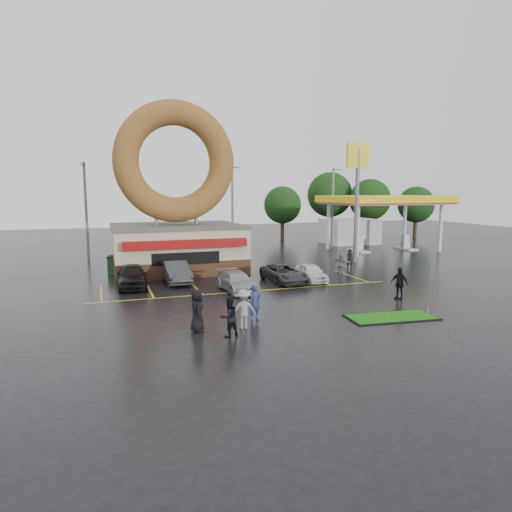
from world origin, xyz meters
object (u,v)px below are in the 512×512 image
object	(u,v)px
person_blue	(255,303)
donut_shop	(176,215)
dumpster	(121,265)
car_grey	(284,273)
streetlight_left	(86,209)
putting_green	(392,317)
car_silver	(237,281)
gas_station	(368,215)
streetlight_right	(333,205)
streetlight_mid	(233,207)
car_dgrey	(176,272)
shell_sign	(357,180)
person_cameraman	(399,283)
car_white	(311,273)
car_black	(132,276)

from	to	relation	value
person_blue	donut_shop	bearing A→B (deg)	74.31
dumpster	car_grey	bearing A→B (deg)	-23.61
streetlight_left	putting_green	xyz separation A→B (m)	(15.01, -24.76, -4.75)
car_silver	donut_shop	bearing A→B (deg)	99.73
dumpster	putting_green	xyz separation A→B (m)	(12.51, -17.64, -0.61)
gas_station	streetlight_right	bearing A→B (deg)	166.25
streetlight_mid	car_dgrey	world-z (taller)	streetlight_mid
streetlight_mid	car_silver	xyz separation A→B (m)	(-4.70, -17.15, -4.16)
shell_sign	person_cameraman	world-z (taller)	shell_sign
putting_green	car_grey	bearing A→B (deg)	99.51
shell_sign	car_white	size ratio (longest dim) A/B	2.88
car_white	dumpster	bearing A→B (deg)	153.54
person_cameraman	dumpster	bearing A→B (deg)	-156.09
gas_station	car_black	distance (m)	30.44
donut_shop	gas_station	world-z (taller)	donut_shop
car_dgrey	streetlight_left	bearing A→B (deg)	115.47
shell_sign	car_black	xyz separation A→B (m)	(-20.00, -4.82, -6.60)
streetlight_right	streetlight_mid	bearing A→B (deg)	-175.24
streetlight_left	car_white	distance (m)	21.67
putting_green	donut_shop	bearing A→B (deg)	114.21
car_silver	dumpster	size ratio (longest dim) A/B	2.40
gas_station	car_silver	size ratio (longest dim) A/B	3.16
gas_station	car_dgrey	xyz separation A→B (m)	(-23.96, -13.10, -2.94)
streetlight_mid	car_grey	world-z (taller)	streetlight_mid
donut_shop	putting_green	size ratio (longest dim) A/B	2.84
donut_shop	shell_sign	bearing A→B (deg)	-3.47
streetlight_left	person_blue	world-z (taller)	streetlight_left
car_black	person_cameraman	bearing A→B (deg)	-28.08
streetlight_right	person_cameraman	world-z (taller)	streetlight_right
shell_sign	person_blue	xyz separation A→B (m)	(-14.74, -15.00, -6.46)
shell_sign	streetlight_mid	world-z (taller)	shell_sign
gas_station	dumpster	bearing A→B (deg)	-163.51
streetlight_mid	person_cameraman	bearing A→B (deg)	-80.19
car_dgrey	car_white	world-z (taller)	car_dgrey
streetlight_right	gas_station	bearing A→B (deg)	-13.75
car_silver	streetlight_right	bearing A→B (deg)	43.08
shell_sign	car_dgrey	bearing A→B (deg)	-166.21
shell_sign	car_dgrey	xyz separation A→B (m)	(-16.96, -4.16, -6.62)
streetlight_right	person_blue	distance (m)	30.83
streetlight_right	car_white	bearing A→B (deg)	-122.56
person_cameraman	streetlight_left	bearing A→B (deg)	-163.32
streetlight_left	person_blue	size ratio (longest dim) A/B	4.92
donut_shop	car_black	world-z (taller)	donut_shop
car_dgrey	car_grey	world-z (taller)	car_dgrey
dumpster	putting_green	bearing A→B (deg)	-44.05
streetlight_left	car_white	bearing A→B (deg)	-44.11
car_black	person_cameraman	size ratio (longest dim) A/B	2.40
putting_green	car_silver	bearing A→B (deg)	123.54
streetlight_right	car_dgrey	bearing A→B (deg)	-144.81
streetlight_left	car_white	xyz separation A→B (m)	(15.27, -14.80, -4.15)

